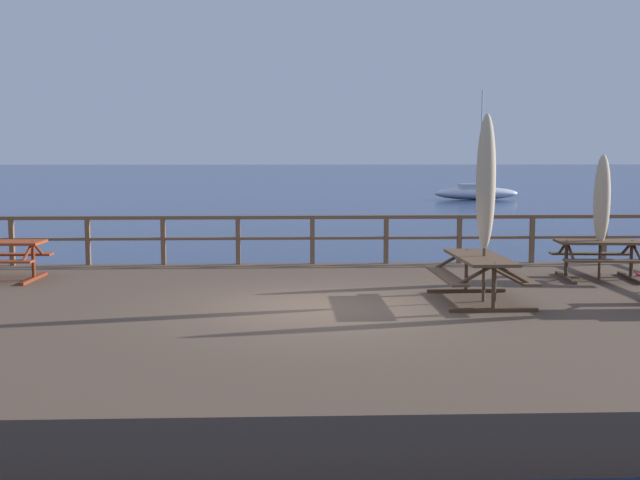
{
  "coord_description": "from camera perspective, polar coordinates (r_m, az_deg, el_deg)",
  "views": [
    {
      "loc": [
        -0.52,
        -12.37,
        3.04
      ],
      "look_at": [
        0.0,
        0.79,
        1.65
      ],
      "focal_mm": 44.08,
      "sensor_mm": 36.0,
      "label": 1
    }
  ],
  "objects": [
    {
      "name": "railing_waterside_far",
      "position": [
        17.6,
        -0.56,
        0.66
      ],
      "size": [
        16.75,
        0.1,
        1.09
      ],
      "color": "brown",
      "rests_on": "wooden_deck"
    },
    {
      "name": "sailboat_distant",
      "position": [
        57.12,
        11.25,
        3.4
      ],
      "size": [
        6.04,
        1.81,
        7.72
      ],
      "color": "silver",
      "rests_on": "ground"
    },
    {
      "name": "picnic_table_back_right",
      "position": [
        13.28,
        11.51,
        -2.01
      ],
      "size": [
        1.43,
        2.15,
        0.78
      ],
      "color": "brown",
      "rests_on": "wooden_deck"
    },
    {
      "name": "wooden_deck",
      "position": [
        12.68,
        0.14,
        -6.34
      ],
      "size": [
        16.95,
        10.6,
        0.65
      ],
      "primitive_type": "cube",
      "color": "brown",
      "rests_on": "ground"
    },
    {
      "name": "patio_umbrella_tall_mid_left",
      "position": [
        16.27,
        19.78,
        2.74
      ],
      "size": [
        0.32,
        0.32,
        2.46
      ],
      "color": "#4C3828",
      "rests_on": "wooden_deck"
    },
    {
      "name": "picnic_table_back_left",
      "position": [
        16.33,
        19.6,
        -0.8
      ],
      "size": [
        1.74,
        1.54,
        0.78
      ],
      "color": "brown",
      "rests_on": "wooden_deck"
    },
    {
      "name": "ground_plane",
      "position": [
        12.75,
        0.14,
        -7.75
      ],
      "size": [
        600.0,
        600.0,
        0.0
      ],
      "primitive_type": "plane",
      "color": "navy"
    },
    {
      "name": "patio_umbrella_tall_back_right",
      "position": [
        13.18,
        11.95,
        4.08
      ],
      "size": [
        0.32,
        0.32,
        3.11
      ],
      "color": "#4C3828",
      "rests_on": "wooden_deck"
    }
  ]
}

